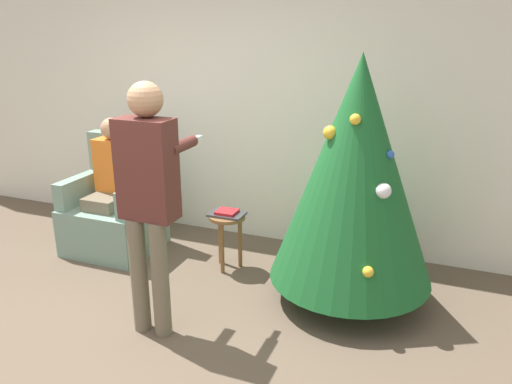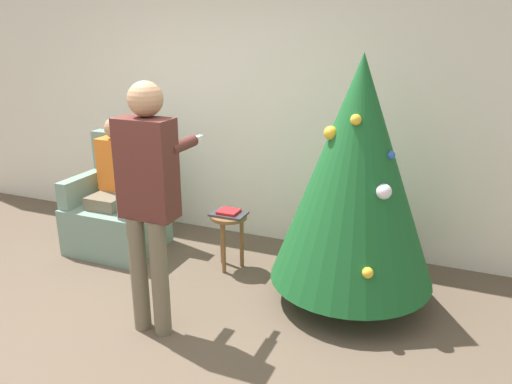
# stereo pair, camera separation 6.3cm
# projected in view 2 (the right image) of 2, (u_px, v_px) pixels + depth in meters

# --- Properties ---
(ground_plane) EXTENTS (14.00, 14.00, 0.00)m
(ground_plane) POSITION_uv_depth(u_px,v_px,m) (101.00, 351.00, 3.35)
(ground_plane) COLOR brown
(wall_back) EXTENTS (8.00, 0.06, 2.70)m
(wall_back) POSITION_uv_depth(u_px,v_px,m) (237.00, 104.00, 4.87)
(wall_back) COLOR silver
(wall_back) RESTS_ON ground_plane
(christmas_tree) EXTENTS (1.25, 1.25, 1.91)m
(christmas_tree) POSITION_uv_depth(u_px,v_px,m) (356.00, 173.00, 3.66)
(christmas_tree) COLOR brown
(christmas_tree) RESTS_ON ground_plane
(armchair) EXTENTS (0.80, 0.72, 1.09)m
(armchair) POSITION_uv_depth(u_px,v_px,m) (119.00, 211.00, 4.84)
(armchair) COLOR gray
(armchair) RESTS_ON ground_plane
(person_seated) EXTENTS (0.36, 0.46, 1.27)m
(person_seated) POSITION_uv_depth(u_px,v_px,m) (114.00, 179.00, 4.70)
(person_seated) COLOR #6B604C
(person_seated) RESTS_ON ground_plane
(person_standing) EXTENTS (0.40, 0.57, 1.75)m
(person_standing) POSITION_uv_depth(u_px,v_px,m) (148.00, 189.00, 3.30)
(person_standing) COLOR #6B604C
(person_standing) RESTS_ON ground_plane
(side_stool) EXTENTS (0.32, 0.32, 0.50)m
(side_stool) POSITION_uv_depth(u_px,v_px,m) (229.00, 227.00, 4.39)
(side_stool) COLOR brown
(side_stool) RESTS_ON ground_plane
(laptop) EXTENTS (0.31, 0.20, 0.02)m
(laptop) POSITION_uv_depth(u_px,v_px,m) (229.00, 214.00, 4.35)
(laptop) COLOR #38383D
(laptop) RESTS_ON side_stool
(book) EXTENTS (0.17, 0.16, 0.02)m
(book) POSITION_uv_depth(u_px,v_px,m) (229.00, 212.00, 4.34)
(book) COLOR #B21E23
(book) RESTS_ON laptop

